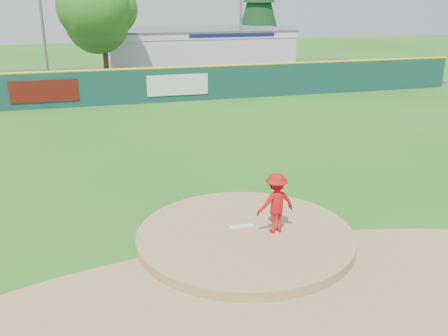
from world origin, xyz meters
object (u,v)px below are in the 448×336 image
object	(u,v)px
pool_building_grp	(197,48)
conifer_tree	(259,0)
pitcher	(276,203)
light_pole_right	(241,1)
deciduous_tree	(103,17)
van	(211,78)

from	to	relation	value
pool_building_grp	conifer_tree	distance (m)	8.95
pitcher	light_pole_right	xyz separation A→B (m)	(8.26, 29.15, 4.52)
pool_building_grp	light_pole_right	distance (m)	5.75
pitcher	deciduous_tree	distance (m)	25.55
deciduous_tree	van	bearing A→B (deg)	-22.16
pitcher	pool_building_grp	xyz separation A→B (m)	(5.27, 32.15, 0.64)
pitcher	pool_building_grp	bearing A→B (deg)	-106.52
conifer_tree	pitcher	bearing A→B (deg)	-108.74
pool_building_grp	deciduous_tree	bearing A→B (deg)	-138.84
light_pole_right	van	bearing A→B (deg)	-122.05
pitcher	light_pole_right	size ratio (longest dim) A/B	0.16
light_pole_right	pool_building_grp	bearing A→B (deg)	135.05
conifer_tree	light_pole_right	world-z (taller)	light_pole_right
van	deciduous_tree	xyz separation A→B (m)	(-6.77, 2.76, 3.90)
conifer_tree	pool_building_grp	bearing A→B (deg)	-150.22
van	conifer_tree	size ratio (longest dim) A/B	0.48
pitcher	conifer_tree	xyz separation A→B (m)	(12.26, 36.15, 4.52)
van	deciduous_tree	size ratio (longest dim) A/B	0.62
pitcher	deciduous_tree	xyz separation A→B (m)	(-2.74, 25.15, 3.53)
deciduous_tree	conifer_tree	distance (m)	18.63
van	pool_building_grp	world-z (taller)	pool_building_grp
van	pool_building_grp	size ratio (longest dim) A/B	0.30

